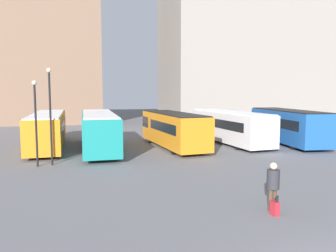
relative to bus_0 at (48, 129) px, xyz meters
name	(u,v)px	position (x,y,z in m)	size (l,w,h in m)	color
building_block_right	(243,31)	(28.26, 24.25, 13.17)	(26.00, 16.97, 29.36)	gray
bus_0	(48,129)	(0.00, 0.00, 0.00)	(3.08, 11.58, 2.76)	orange
bus_1	(99,130)	(4.01, -2.11, 0.06)	(2.84, 11.11, 2.87)	#19847F
bus_2	(173,129)	(9.91, -2.20, 0.01)	(3.74, 9.55, 2.80)	orange
bus_3	(229,126)	(15.23, -1.13, 0.01)	(3.67, 10.59, 2.79)	silver
bus_4	(287,125)	(20.06, -2.46, 0.08)	(3.12, 9.59, 2.94)	#1E56A3
traveler	(273,182)	(10.26, -16.95, -0.42)	(0.54, 0.54, 1.84)	#4C3828
suitcase	(275,208)	(10.08, -17.44, -1.24)	(0.25, 0.35, 0.76)	#B7232D
lamp_post_0	(36,116)	(0.33, -7.26, 1.55)	(0.28, 0.28, 5.14)	black
lamp_post_1	(50,109)	(1.13, -6.99, 1.94)	(0.28, 0.28, 5.90)	black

